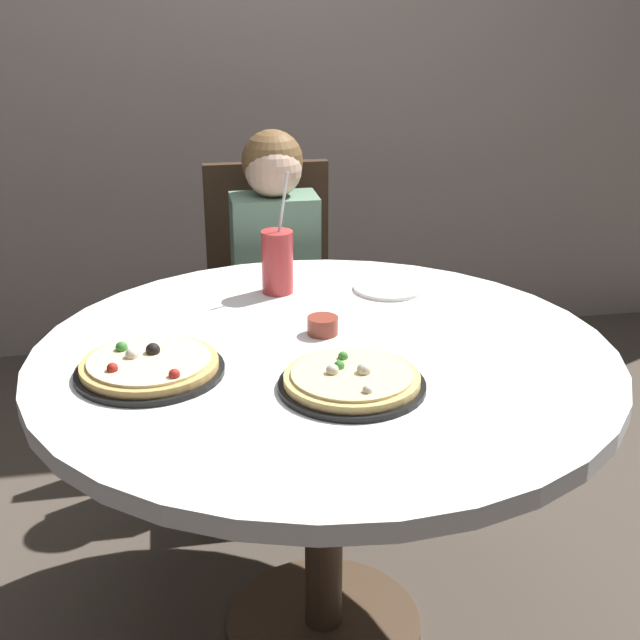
% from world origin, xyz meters
% --- Properties ---
extents(ground_plane, '(8.00, 8.00, 0.00)m').
position_xyz_m(ground_plane, '(0.00, 0.00, 0.00)').
color(ground_plane, '#4C4238').
extents(dining_table, '(1.26, 1.26, 0.75)m').
position_xyz_m(dining_table, '(0.00, 0.00, 0.66)').
color(dining_table, white).
rests_on(dining_table, ground_plane).
extents(chair_wooden, '(0.40, 0.40, 0.95)m').
position_xyz_m(chair_wooden, '(0.00, 0.94, 0.53)').
color(chair_wooden, '#382619').
rests_on(chair_wooden, ground_plane).
extents(diner_child, '(0.26, 0.41, 1.08)m').
position_xyz_m(diner_child, '(-0.00, 0.76, 0.48)').
color(diner_child, '#3F4766').
rests_on(diner_child, ground_plane).
extents(pizza_veggie, '(0.29, 0.29, 0.05)m').
position_xyz_m(pizza_veggie, '(0.02, -0.19, 0.77)').
color(pizza_veggie, black).
rests_on(pizza_veggie, dining_table).
extents(pizza_cheese, '(0.30, 0.30, 0.05)m').
position_xyz_m(pizza_cheese, '(-0.37, -0.05, 0.77)').
color(pizza_cheese, black).
rests_on(pizza_cheese, dining_table).
extents(soda_cup, '(0.08, 0.08, 0.31)m').
position_xyz_m(soda_cup, '(-0.05, 0.38, 0.83)').
color(soda_cup, '#B73333').
rests_on(soda_cup, dining_table).
extents(sauce_bowl, '(0.07, 0.07, 0.04)m').
position_xyz_m(sauce_bowl, '(0.01, 0.09, 0.77)').
color(sauce_bowl, brown).
rests_on(sauce_bowl, dining_table).
extents(plate_small, '(0.18, 0.18, 0.01)m').
position_xyz_m(plate_small, '(0.23, 0.34, 0.76)').
color(plate_small, white).
rests_on(plate_small, dining_table).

